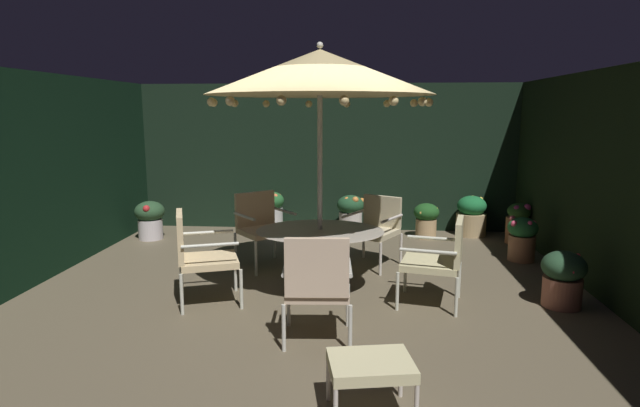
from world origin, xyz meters
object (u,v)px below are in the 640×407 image
potted_plant_right_far (522,237)px  potted_plant_back_center (351,213)px  potted_plant_back_right (471,216)px  potted_plant_left_near (519,223)px  patio_chair_northeast (198,252)px  patio_chair_east (317,282)px  potted_plant_left_far (271,210)px  patio_umbrella (320,73)px  ottoman_footrest (371,367)px  patio_chair_southeast (440,256)px  potted_plant_right_near (563,277)px  potted_plant_back_left (426,219)px  patio_chair_north (261,223)px  potted_plant_front_corner (150,218)px  patio_chair_south (376,225)px  patio_dining_table (320,244)px

potted_plant_right_far → potted_plant_back_center: potted_plant_back_center is taller
potted_plant_back_right → potted_plant_left_near: size_ratio=1.03×
patio_chair_northeast → potted_plant_back_center: patio_chair_northeast is taller
patio_chair_northeast → patio_chair_east: same height
potted_plant_left_far → potted_plant_right_far: bearing=-21.7°
patio_umbrella → ottoman_footrest: bearing=-77.4°
patio_umbrella → patio_chair_southeast: size_ratio=2.94×
potted_plant_right_near → potted_plant_back_center: size_ratio=0.91×
potted_plant_back_left → patio_umbrella: bearing=-119.0°
potted_plant_back_left → potted_plant_right_far: bearing=-46.6°
potted_plant_back_center → patio_chair_north: bearing=-121.3°
patio_umbrella → potted_plant_back_center: patio_umbrella is taller
potted_plant_right_far → potted_plant_right_near: 1.74m
potted_plant_back_left → potted_plant_back_center: bearing=172.5°
patio_chair_north → patio_chair_southeast: patio_chair_north is taller
patio_chair_southeast → potted_plant_front_corner: bearing=148.7°
patio_umbrella → potted_plant_front_corner: (-2.94, 2.29, -2.10)m
patio_chair_north → potted_plant_back_left: (2.38, 1.72, -0.25)m
patio_chair_south → potted_plant_right_far: 2.07m
patio_dining_table → patio_chair_east: patio_chair_east is taller
patio_chair_north → patio_chair_southeast: 2.53m
potted_plant_back_left → patio_chair_northeast: bearing=-131.1°
potted_plant_back_center → patio_dining_table: bearing=-95.6°
potted_plant_left_near → potted_plant_right_near: potted_plant_left_near is taller
potted_plant_back_center → potted_plant_back_right: bearing=2.5°
potted_plant_back_right → patio_chair_south: bearing=-131.8°
patio_chair_east → potted_plant_front_corner: patio_chair_east is taller
patio_umbrella → potted_plant_front_corner: 4.28m
potted_plant_right_far → potted_plant_front_corner: 5.67m
potted_plant_back_left → potted_plant_back_right: bearing=17.9°
patio_chair_northeast → potted_plant_back_left: patio_chair_northeast is taller
patio_chair_north → patio_chair_south: patio_chair_north is taller
patio_chair_north → potted_plant_front_corner: patio_chair_north is taller
potted_plant_back_right → potted_plant_back_center: size_ratio=1.00×
potted_plant_right_far → potted_plant_back_center: size_ratio=0.92×
patio_chair_north → patio_chair_east: size_ratio=0.97×
patio_dining_table → potted_plant_back_left: 3.14m
potted_plant_back_right → potted_plant_back_left: bearing=-162.1°
patio_umbrella → patio_chair_south: bearing=60.5°
patio_dining_table → patio_chair_south: bearing=60.5°
patio_chair_north → patio_chair_northeast: patio_chair_northeast is taller
potted_plant_back_center → potted_plant_back_left: bearing=-7.5°
patio_chair_southeast → potted_plant_right_far: (1.38, 1.80, -0.21)m
patio_chair_southeast → potted_plant_back_right: patio_chair_southeast is taller
ottoman_footrest → potted_plant_left_near: size_ratio=0.98×
patio_chair_southeast → potted_plant_left_far: size_ratio=1.37×
potted_plant_back_left → potted_plant_left_far: size_ratio=0.83×
ottoman_footrest → potted_plant_back_center: (-0.26, 5.30, 0.02)m
patio_chair_north → potted_plant_left_far: size_ratio=1.41×
patio_chair_south → potted_plant_back_right: bearing=48.2°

